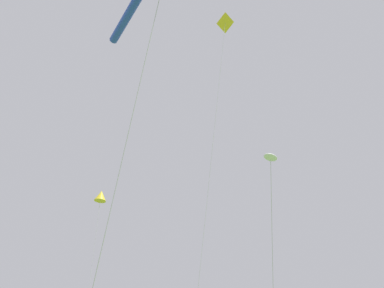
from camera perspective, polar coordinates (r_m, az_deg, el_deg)
small_kite_delta_white at (r=26.60m, az=4.08°, el=13.07°), size 2.44×1.75×21.29m
small_kite_streamer_purple at (r=33.39m, az=-11.74°, el=-6.66°), size 1.84×1.92×14.46m
small_kite_triangle_green at (r=16.85m, az=10.17°, el=-2.67°), size 3.95×3.22×9.19m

